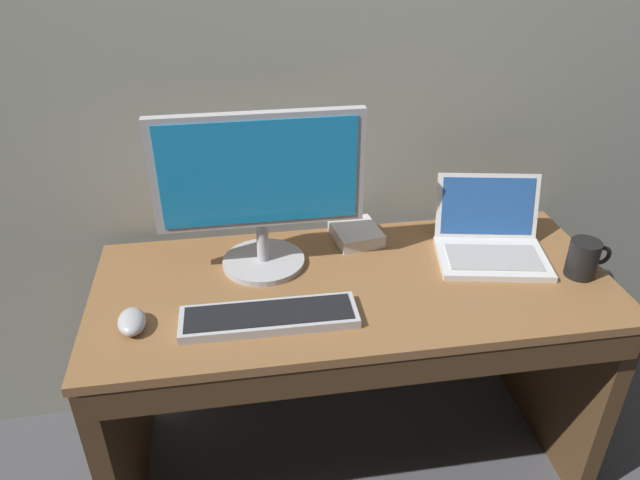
# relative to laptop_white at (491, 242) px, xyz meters

# --- Properties ---
(ground_plane) EXTENTS (14.00, 14.00, 0.00)m
(ground_plane) POSITION_rel_laptop_white_xyz_m (-0.42, -0.08, -0.75)
(ground_plane) COLOR #4C4C51
(desk) EXTENTS (1.42, 0.61, 0.71)m
(desk) POSITION_rel_laptop_white_xyz_m (-0.42, -0.09, -0.27)
(desk) COLOR olive
(desk) RESTS_ON ground
(laptop_white) EXTENTS (0.35, 0.33, 0.20)m
(laptop_white) POSITION_rel_laptop_white_xyz_m (0.00, 0.00, 0.00)
(laptop_white) COLOR white
(laptop_white) RESTS_ON desk
(external_monitor) EXTENTS (0.56, 0.23, 0.45)m
(external_monitor) POSITION_rel_laptop_white_xyz_m (-0.66, 0.04, 0.21)
(external_monitor) COLOR #B7B7BC
(external_monitor) RESTS_ON desk
(wired_keyboard) EXTENTS (0.44, 0.13, 0.03)m
(wired_keyboard) POSITION_rel_laptop_white_xyz_m (-0.67, -0.22, -0.03)
(wired_keyboard) COLOR #BCBCC1
(wired_keyboard) RESTS_ON desk
(computer_mouse) EXTENTS (0.08, 0.11, 0.04)m
(computer_mouse) POSITION_rel_laptop_white_xyz_m (-1.00, -0.19, -0.02)
(computer_mouse) COLOR #B7B7BC
(computer_mouse) RESTS_ON desk
(external_drive_box) EXTENTS (0.15, 0.17, 0.04)m
(external_drive_box) POSITION_rel_laptop_white_xyz_m (-0.37, 0.14, -0.02)
(external_drive_box) COLOR silver
(external_drive_box) RESTS_ON desk
(coffee_mug) EXTENTS (0.12, 0.08, 0.11)m
(coffee_mug) POSITION_rel_laptop_white_xyz_m (0.21, -0.14, 0.01)
(coffee_mug) COLOR black
(coffee_mug) RESTS_ON desk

